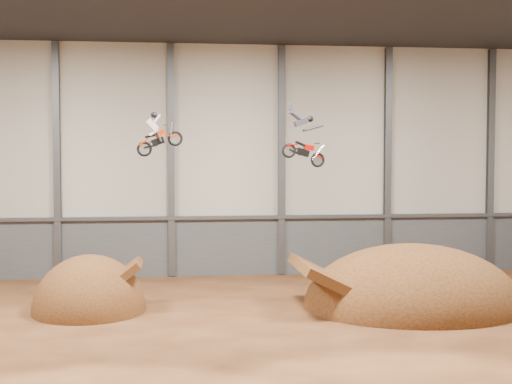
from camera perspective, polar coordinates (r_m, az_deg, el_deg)
floor at (r=29.23m, az=-0.08°, el=-11.56°), size 40.00×40.00×0.00m
back_wall at (r=43.22m, az=-2.38°, el=2.54°), size 40.00×0.10×14.00m
lower_band_back at (r=43.48m, az=-2.35°, el=-4.39°), size 39.80×0.18×3.50m
steel_rail at (r=43.14m, az=-2.34°, el=-2.05°), size 39.80×0.35×0.20m
steel_column_1 at (r=43.43m, az=-15.64°, el=2.43°), size 0.40×0.36×13.90m
steel_column_2 at (r=42.90m, az=-6.80°, el=2.52°), size 0.40×0.36×13.90m
steel_column_3 at (r=43.40m, az=2.04°, el=2.54°), size 0.40×0.36×13.90m
steel_column_4 at (r=44.90m, az=10.49°, el=2.51°), size 0.40×0.36×13.90m
steel_column_5 at (r=47.30m, az=18.23°, el=2.43°), size 0.40×0.36×13.90m
takeoff_ramp at (r=34.91m, az=-13.17°, el=-9.22°), size 5.29×6.10×5.29m
landing_ramp at (r=35.64m, az=12.40°, el=-8.96°), size 10.56×9.34×6.09m
fmx_rider_a at (r=32.97m, az=-7.51°, el=4.99°), size 2.76×1.12×2.55m
fmx_rider_b at (r=33.69m, az=3.65°, el=4.51°), size 3.58×1.31×3.23m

